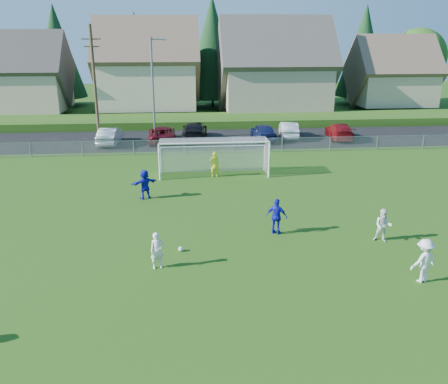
{
  "coord_description": "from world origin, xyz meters",
  "views": [
    {
      "loc": [
        -2.04,
        -15.34,
        9.28
      ],
      "look_at": [
        0.0,
        8.0,
        1.4
      ],
      "focal_mm": 38.0,
      "sensor_mm": 36.0,
      "label": 1
    }
  ],
  "objects": [
    {
      "name": "car_c",
      "position": [
        -3.94,
        26.76,
        0.7
      ],
      "size": [
        2.59,
        5.17,
        1.41
      ],
      "primitive_type": "imported",
      "rotation": [
        0.0,
        0.0,
        3.19
      ],
      "color": "#530913",
      "rests_on": "ground"
    },
    {
      "name": "grass_embankment",
      "position": [
        0.0,
        35.0,
        0.4
      ],
      "size": [
        70.0,
        6.0,
        0.8
      ],
      "primitive_type": "cube",
      "color": "#1E420F",
      "rests_on": "ground"
    },
    {
      "name": "soccer_ball",
      "position": [
        -2.3,
        4.02,
        0.11
      ],
      "size": [
        0.22,
        0.22,
        0.22
      ],
      "primitive_type": "sphere",
      "color": "white",
      "rests_on": "ground"
    },
    {
      "name": "goalkeeper",
      "position": [
        0.01,
        15.5,
        0.86
      ],
      "size": [
        0.63,
        0.42,
        1.72
      ],
      "primitive_type": "imported",
      "rotation": [
        0.0,
        0.0,
        3.14
      ],
      "color": "yellow",
      "rests_on": "ground"
    },
    {
      "name": "car_b",
      "position": [
        -8.47,
        26.22,
        0.73
      ],
      "size": [
        1.77,
        4.52,
        1.46
      ],
      "primitive_type": "imported",
      "rotation": [
        0.0,
        0.0,
        3.09
      ],
      "color": "#BBBBBB",
      "rests_on": "ground"
    },
    {
      "name": "houses_row",
      "position": [
        1.97,
        42.46,
        7.33
      ],
      "size": [
        53.9,
        11.45,
        13.27
      ],
      "color": "tan",
      "rests_on": "ground"
    },
    {
      "name": "utility_pole",
      "position": [
        -9.5,
        27.0,
        5.15
      ],
      "size": [
        1.6,
        0.26,
        10.0
      ],
      "color": "#473321",
      "rests_on": "ground"
    },
    {
      "name": "player_white_a",
      "position": [
        -3.24,
        2.52,
        0.78
      ],
      "size": [
        0.65,
        0.52,
        1.57
      ],
      "primitive_type": "imported",
      "rotation": [
        0.0,
        0.0,
        0.28
      ],
      "color": "white",
      "rests_on": "ground"
    },
    {
      "name": "soccer_goal",
      "position": [
        0.0,
        16.05,
        1.63
      ],
      "size": [
        7.42,
        1.9,
        2.5
      ],
      "color": "white",
      "rests_on": "ground"
    },
    {
      "name": "streetlight",
      "position": [
        -4.45,
        26.0,
        4.84
      ],
      "size": [
        1.38,
        0.18,
        9.0
      ],
      "color": "slate",
      "rests_on": "ground"
    },
    {
      "name": "car_d",
      "position": [
        -0.99,
        27.59,
        0.79
      ],
      "size": [
        2.54,
        5.57,
        1.58
      ],
      "primitive_type": "imported",
      "rotation": [
        0.0,
        0.0,
        3.08
      ],
      "color": "black",
      "rests_on": "ground"
    },
    {
      "name": "car_f",
      "position": [
        7.74,
        27.51,
        0.74
      ],
      "size": [
        2.14,
        4.65,
        1.48
      ],
      "primitive_type": "imported",
      "rotation": [
        0.0,
        0.0,
        3.01
      ],
      "color": "silver",
      "rests_on": "ground"
    },
    {
      "name": "ground",
      "position": [
        0.0,
        0.0,
        0.0
      ],
      "size": [
        160.0,
        160.0,
        0.0
      ],
      "primitive_type": "plane",
      "color": "#193D0C",
      "rests_on": "ground"
    },
    {
      "name": "player_white_c",
      "position": [
        7.15,
        0.49,
        0.89
      ],
      "size": [
        1.29,
        0.96,
        1.79
      ],
      "primitive_type": "imported",
      "rotation": [
        0.0,
        0.0,
        3.43
      ],
      "color": "white",
      "rests_on": "ground"
    },
    {
      "name": "player_blue_b",
      "position": [
        -4.37,
        11.4,
        0.88
      ],
      "size": [
        1.68,
        1.2,
        1.75
      ],
      "primitive_type": "imported",
      "rotation": [
        0.0,
        0.0,
        3.61
      ],
      "color": "#1214AC",
      "rests_on": "ground"
    },
    {
      "name": "car_g",
      "position": [
        12.31,
        26.66,
        0.72
      ],
      "size": [
        2.58,
        5.15,
        1.44
      ],
      "primitive_type": "imported",
      "rotation": [
        0.0,
        0.0,
        3.02
      ],
      "color": "maroon",
      "rests_on": "ground"
    },
    {
      "name": "car_e",
      "position": [
        5.2,
        26.59,
        0.77
      ],
      "size": [
        2.02,
        4.59,
        1.54
      ],
      "primitive_type": "imported",
      "rotation": [
        0.0,
        0.0,
        3.19
      ],
      "color": "#151E4A",
      "rests_on": "ground"
    },
    {
      "name": "tree_row",
      "position": [
        1.04,
        48.74,
        6.91
      ],
      "size": [
        65.98,
        12.36,
        13.8
      ],
      "color": "#382616",
      "rests_on": "ground"
    },
    {
      "name": "player_white_b",
      "position": [
        7.1,
        4.29,
        0.8
      ],
      "size": [
        0.94,
        0.85,
        1.59
      ],
      "primitive_type": "imported",
      "rotation": [
        0.0,
        0.0,
        -0.38
      ],
      "color": "white",
      "rests_on": "ground"
    },
    {
      "name": "chainlink_fence",
      "position": [
        0.0,
        22.0,
        0.63
      ],
      "size": [
        52.06,
        0.06,
        1.2
      ],
      "color": "gray",
      "rests_on": "ground"
    },
    {
      "name": "asphalt_lot",
      "position": [
        0.0,
        27.5,
        0.01
      ],
      "size": [
        60.0,
        60.0,
        0.0
      ],
      "primitive_type": "plane",
      "color": "black",
      "rests_on": "ground"
    },
    {
      "name": "player_blue_a",
      "position": [
        2.34,
        5.6,
        0.89
      ],
      "size": [
        1.12,
        0.85,
        1.77
      ],
      "primitive_type": "imported",
      "rotation": [
        0.0,
        0.0,
        2.68
      ],
      "color": "#1214AC",
      "rests_on": "ground"
    }
  ]
}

